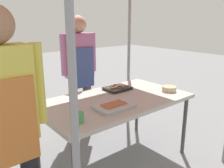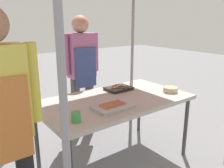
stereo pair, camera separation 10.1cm
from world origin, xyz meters
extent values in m
plane|color=slate|center=(0.00, 0.00, 0.00)|extent=(18.00, 18.00, 0.00)
cube|color=#B7B2A8|center=(0.00, 0.00, 0.73)|extent=(1.60, 0.90, 0.04)
cylinder|color=#3F3F44|center=(0.74, -0.39, 0.35)|extent=(0.04, 0.04, 0.71)
cylinder|color=#3F3F44|center=(-0.74, 0.39, 0.35)|extent=(0.04, 0.04, 0.71)
cylinder|color=#3F3F44|center=(0.74, 0.39, 0.35)|extent=(0.04, 0.04, 0.71)
cylinder|color=gray|center=(-0.95, -0.80, 1.10)|extent=(0.04, 0.04, 2.21)
cylinder|color=gray|center=(0.95, 0.80, 1.10)|extent=(0.04, 0.04, 2.21)
cube|color=#ADADB2|center=(-0.18, -0.20, 0.76)|extent=(0.36, 0.24, 0.02)
cube|color=#ADADB2|center=(-0.18, -0.20, 0.78)|extent=(0.37, 0.25, 0.01)
cylinder|color=#B7663D|center=(-0.29, -0.20, 0.79)|extent=(0.03, 0.12, 0.03)
cylinder|color=#B7663D|center=(-0.25, -0.20, 0.79)|extent=(0.03, 0.12, 0.03)
cylinder|color=#B7663D|center=(-0.22, -0.20, 0.79)|extent=(0.03, 0.12, 0.03)
cylinder|color=#B7663D|center=(-0.18, -0.20, 0.79)|extent=(0.03, 0.12, 0.03)
cylinder|color=#B7663D|center=(-0.15, -0.20, 0.79)|extent=(0.03, 0.12, 0.03)
cylinder|color=#B7663D|center=(-0.12, -0.20, 0.79)|extent=(0.03, 0.12, 0.03)
cylinder|color=#B7663D|center=(-0.08, -0.20, 0.79)|extent=(0.03, 0.12, 0.03)
cube|color=black|center=(0.23, 0.23, 0.76)|extent=(0.29, 0.23, 0.02)
cube|color=black|center=(0.23, 0.23, 0.78)|extent=(0.30, 0.24, 0.01)
cylinder|color=tan|center=(0.23, 0.14, 0.78)|extent=(0.27, 0.01, 0.01)
cube|color=brown|center=(0.31, 0.14, 0.78)|extent=(0.02, 0.02, 0.02)
cube|color=brown|center=(0.24, 0.14, 0.78)|extent=(0.02, 0.02, 0.02)
cube|color=brown|center=(0.23, 0.14, 0.78)|extent=(0.02, 0.02, 0.02)
cylinder|color=tan|center=(0.23, 0.17, 0.78)|extent=(0.27, 0.01, 0.01)
cube|color=brown|center=(0.21, 0.17, 0.78)|extent=(0.02, 0.02, 0.02)
cube|color=brown|center=(0.29, 0.17, 0.78)|extent=(0.02, 0.02, 0.02)
cylinder|color=tan|center=(0.23, 0.21, 0.78)|extent=(0.27, 0.01, 0.01)
cube|color=brown|center=(0.20, 0.21, 0.78)|extent=(0.02, 0.02, 0.02)
cube|color=brown|center=(0.16, 0.21, 0.78)|extent=(0.02, 0.02, 0.02)
cube|color=brown|center=(0.21, 0.21, 0.78)|extent=(0.02, 0.02, 0.02)
cylinder|color=tan|center=(0.23, 0.25, 0.78)|extent=(0.27, 0.01, 0.01)
cube|color=brown|center=(0.26, 0.25, 0.78)|extent=(0.02, 0.02, 0.02)
cube|color=brown|center=(0.30, 0.25, 0.78)|extent=(0.02, 0.02, 0.02)
cube|color=brown|center=(0.15, 0.25, 0.78)|extent=(0.02, 0.02, 0.02)
cube|color=brown|center=(0.25, 0.25, 0.78)|extent=(0.02, 0.02, 0.02)
cylinder|color=tan|center=(0.23, 0.28, 0.78)|extent=(0.27, 0.01, 0.01)
cube|color=brown|center=(0.32, 0.28, 0.78)|extent=(0.02, 0.02, 0.02)
cube|color=brown|center=(0.18, 0.28, 0.78)|extent=(0.02, 0.02, 0.02)
cube|color=brown|center=(0.22, 0.28, 0.78)|extent=(0.02, 0.02, 0.02)
cylinder|color=tan|center=(0.23, 0.32, 0.78)|extent=(0.27, 0.01, 0.01)
cube|color=brown|center=(0.29, 0.32, 0.78)|extent=(0.02, 0.02, 0.02)
cube|color=brown|center=(0.22, 0.32, 0.78)|extent=(0.02, 0.02, 0.02)
cube|color=brown|center=(0.26, 0.32, 0.78)|extent=(0.02, 0.02, 0.02)
cube|color=brown|center=(0.26, 0.32, 0.78)|extent=(0.02, 0.02, 0.02)
cylinder|color=#BFB28C|center=(0.66, -0.20, 0.78)|extent=(0.17, 0.17, 0.06)
cylinder|color=#3F994C|center=(-0.61, -0.27, 0.79)|extent=(0.08, 0.08, 0.09)
cylinder|color=#595147|center=(-0.03, 0.83, 0.41)|extent=(0.12, 0.12, 0.81)
cylinder|color=#595147|center=(0.19, 0.83, 0.41)|extent=(0.12, 0.12, 0.81)
cube|color=#B26B9E|center=(0.08, 0.83, 1.10)|extent=(0.34, 0.20, 0.58)
cube|color=#384C8C|center=(0.08, 0.72, 0.96)|extent=(0.30, 0.02, 0.52)
cylinder|color=#B26B9E|center=(-0.14, 0.83, 1.13)|extent=(0.08, 0.08, 0.52)
cylinder|color=#B26B9E|center=(0.30, 0.83, 1.13)|extent=(0.08, 0.08, 0.52)
sphere|color=tan|center=(0.08, 0.83, 1.50)|extent=(0.22, 0.22, 0.22)
cube|color=#CC7233|center=(-1.18, -0.47, 0.98)|extent=(0.30, 0.02, 0.53)
cylinder|color=#D8CC4C|center=(-0.96, -0.36, 1.16)|extent=(0.08, 0.08, 0.53)
camera|label=1|loc=(-1.50, -1.78, 1.56)|focal=37.29mm
camera|label=2|loc=(-1.43, -1.85, 1.56)|focal=37.29mm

